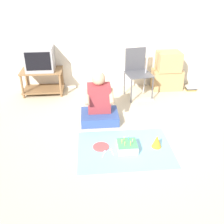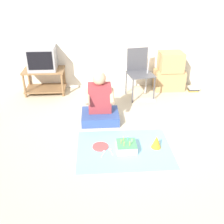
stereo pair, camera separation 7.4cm
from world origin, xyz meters
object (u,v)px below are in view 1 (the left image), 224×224
birthday_cake (127,146)px  book_pile (191,88)px  folding_chair (137,69)px  cardboard_box_stack (168,71)px  dust_mop (146,81)px  person_seated (99,105)px  paper_plate (101,147)px  tv (40,59)px  party_hat_blue (157,141)px

birthday_cake → book_pile: bearing=50.2°
folding_chair → birthday_cake: 1.82m
cardboard_box_stack → dust_mop: (-0.50, -0.41, -0.01)m
person_seated → paper_plate: bearing=-91.7°
folding_chair → dust_mop: 0.27m
tv → party_hat_blue: size_ratio=2.89×
cardboard_box_stack → party_hat_blue: size_ratio=4.32×
dust_mop → birthday_cake: bearing=-110.0°
cardboard_box_stack → dust_mop: dust_mop is taller
tv → paper_plate: tv is taller
folding_chair → cardboard_box_stack: folding_chair is taller
book_pile → paper_plate: book_pile is taller
folding_chair → birthday_cake: bearing=-103.9°
dust_mop → cardboard_box_stack: bearing=39.3°
tv → party_hat_blue: (1.71, -1.93, -0.58)m
folding_chair → dust_mop: size_ratio=0.73×
tv → birthday_cake: (1.31, -1.97, -0.61)m
paper_plate → tv: bearing=117.6°
paper_plate → book_pile: bearing=43.1°
person_seated → birthday_cake: person_seated is taller
dust_mop → person_seated: dust_mop is taller
person_seated → paper_plate: person_seated is taller
folding_chair → birthday_cake: (-0.42, -1.71, -0.44)m
cardboard_box_stack → paper_plate: cardboard_box_stack is taller
tv → person_seated: tv is taller
dust_mop → birthday_cake: dust_mop is taller
person_seated → tv: bearing=131.3°
folding_chair → person_seated: size_ratio=1.01×
dust_mop → paper_plate: dust_mop is taller
folding_chair → cardboard_box_stack: bearing=21.7°
dust_mop → party_hat_blue: bearing=-96.3°
cardboard_box_stack → book_pile: bearing=-15.5°
tv → person_seated: bearing=-48.7°
birthday_cake → party_hat_blue: size_ratio=1.48×
paper_plate → dust_mop: bearing=58.4°
folding_chair → person_seated: folding_chair is taller
party_hat_blue → tv: bearing=131.5°
book_pile → party_hat_blue: 2.13m
party_hat_blue → paper_plate: (-0.73, 0.06, -0.08)m
book_pile → birthday_cake: 2.39m
dust_mop → book_pile: bearing=16.4°
birthday_cake → paper_plate: birthday_cake is taller
book_pile → tv: bearing=177.5°
tv → paper_plate: 2.21m
cardboard_box_stack → tv: bearing=-180.0°
dust_mop → paper_plate: size_ratio=5.58×
dust_mop → tv: bearing=167.7°
person_seated → party_hat_blue: person_seated is taller
dust_mop → book_pile: (0.96, 0.28, -0.30)m
folding_chair → book_pile: folding_chair is taller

